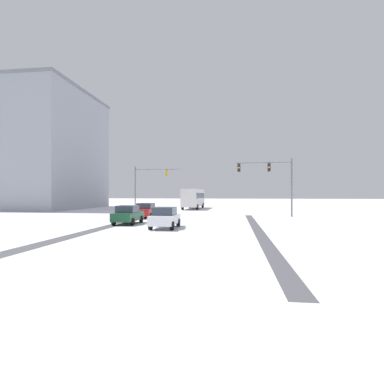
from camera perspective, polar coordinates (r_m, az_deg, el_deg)
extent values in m
plane|color=silver|center=(10.53, -14.92, -14.95)|extent=(300.00, 300.00, 0.00)
cube|color=#4C4C51|center=(23.70, 11.77, -6.71)|extent=(0.75, 30.97, 0.01)
cube|color=#4C4C51|center=(25.69, -15.55, -6.20)|extent=(1.14, 30.97, 0.01)
cube|color=white|center=(23.51, 26.72, -6.61)|extent=(4.00, 30.97, 0.12)
cylinder|color=slate|center=(36.11, 17.58, 0.68)|extent=(0.18, 0.18, 6.50)
cylinder|color=slate|center=(36.06, 12.80, 5.21)|extent=(6.01, 0.49, 0.12)
cube|color=black|center=(36.03, 13.76, 4.34)|extent=(0.33, 0.26, 0.90)
sphere|color=black|center=(35.90, 13.77, 4.84)|extent=(0.20, 0.20, 0.20)
sphere|color=orange|center=(35.87, 13.77, 4.36)|extent=(0.20, 0.20, 0.20)
sphere|color=black|center=(35.85, 13.77, 3.88)|extent=(0.20, 0.20, 0.20)
cube|color=black|center=(36.04, 8.48, 4.34)|extent=(0.33, 0.26, 0.90)
sphere|color=black|center=(35.90, 8.47, 4.83)|extent=(0.20, 0.20, 0.20)
sphere|color=orange|center=(35.88, 8.47, 4.36)|extent=(0.20, 0.20, 0.20)
sphere|color=black|center=(35.85, 8.47, 3.88)|extent=(0.20, 0.20, 0.20)
cylinder|color=slate|center=(45.77, -10.23, 0.48)|extent=(0.18, 0.18, 6.50)
cylinder|color=slate|center=(45.20, -6.26, 4.10)|extent=(6.44, 0.50, 0.12)
cube|color=#B79319|center=(44.95, -4.64, 3.42)|extent=(0.33, 0.26, 0.90)
sphere|color=black|center=(45.12, -4.61, 3.79)|extent=(0.20, 0.20, 0.20)
sphere|color=orange|center=(45.10, -4.61, 3.41)|extent=(0.20, 0.20, 0.20)
sphere|color=black|center=(45.09, -4.61, 3.03)|extent=(0.20, 0.20, 0.20)
cube|color=red|center=(34.60, -8.27, -3.56)|extent=(1.73, 4.11, 0.70)
cube|color=#2D3847|center=(34.43, -8.34, -2.50)|extent=(1.57, 1.91, 0.60)
cylinder|color=black|center=(36.07, -8.94, -3.98)|extent=(0.22, 0.64, 0.64)
cylinder|color=black|center=(35.63, -6.45, -4.03)|extent=(0.22, 0.64, 0.64)
cylinder|color=black|center=(33.65, -10.21, -4.25)|extent=(0.22, 0.64, 0.64)
cylinder|color=black|center=(33.18, -7.55, -4.31)|extent=(0.22, 0.64, 0.64)
cube|color=#194C2D|center=(28.09, -11.50, -4.33)|extent=(1.74, 4.12, 0.70)
cube|color=#2D3847|center=(27.91, -11.59, -3.02)|extent=(1.58, 1.91, 0.60)
cylinder|color=black|center=(29.58, -12.20, -4.80)|extent=(0.23, 0.64, 0.64)
cylinder|color=black|center=(29.09, -9.18, -4.88)|extent=(0.23, 0.64, 0.64)
cylinder|color=black|center=(27.20, -13.97, -5.20)|extent=(0.23, 0.64, 0.64)
cylinder|color=black|center=(26.67, -10.72, -5.31)|extent=(0.23, 0.64, 0.64)
cube|color=silver|center=(24.34, -4.89, -4.97)|extent=(1.70, 4.10, 0.70)
cube|color=#2D3847|center=(24.15, -4.97, -3.46)|extent=(1.56, 1.90, 0.60)
cylinder|color=black|center=(25.79, -6.03, -5.48)|extent=(0.22, 0.64, 0.64)
cylinder|color=black|center=(25.46, -2.48, -5.55)|extent=(0.22, 0.64, 0.64)
cylinder|color=black|center=(23.34, -7.52, -6.03)|extent=(0.22, 0.64, 0.64)
cylinder|color=black|center=(22.97, -3.61, -6.13)|extent=(0.22, 0.64, 0.64)
cube|color=silver|center=(54.42, 0.27, -1.03)|extent=(2.79, 11.06, 2.90)
cube|color=#283342|center=(54.42, 0.27, -0.66)|extent=(2.80, 10.18, 0.90)
cylinder|color=black|center=(50.48, 0.93, -2.74)|extent=(0.32, 0.97, 0.96)
cylinder|color=black|center=(50.87, -1.72, -2.72)|extent=(0.32, 0.97, 0.96)
cylinder|color=black|center=(57.56, 1.95, -2.43)|extent=(0.32, 0.97, 0.96)
cylinder|color=black|center=(57.91, -0.38, -2.42)|extent=(0.32, 0.97, 0.96)
cube|color=#9399A3|center=(65.56, -29.15, 6.28)|extent=(26.39, 20.76, 20.17)
cube|color=slate|center=(67.51, -29.13, 15.03)|extent=(26.69, 21.06, 0.50)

